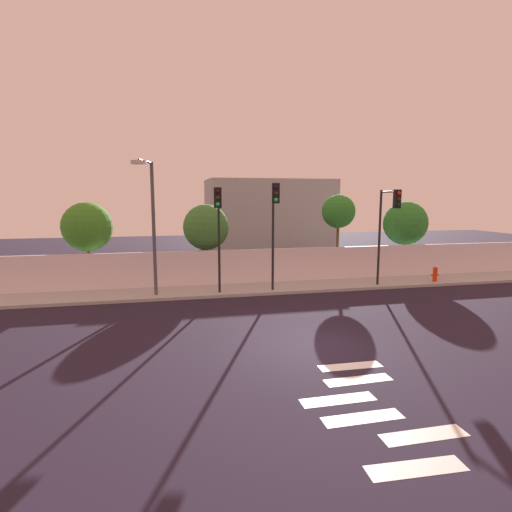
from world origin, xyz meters
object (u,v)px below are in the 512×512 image
Objects in this scene: fire_hydrant at (435,274)px; roadside_tree_midleft at (206,227)px; traffic_light_left at (389,217)px; traffic_light_right at (218,218)px; traffic_light_center at (274,214)px; street_lamp_curbside at (152,217)px; roadside_tree_rightmost at (405,223)px; roadside_tree_midright at (338,212)px; roadside_tree_leftmost at (87,227)px.

roadside_tree_midleft is at bearing 165.44° from fire_hydrant.
fire_hydrant is at bearing 11.71° from traffic_light_left.
roadside_tree_midleft is (-8.76, 3.85, -0.67)m from traffic_light_left.
traffic_light_right is 12.34m from fire_hydrant.
street_lamp_curbside reaches higher than traffic_light_center.
roadside_tree_midleft is at bearing 93.42° from traffic_light_right.
traffic_light_center is 1.16× the size of roadside_tree_rightmost.
traffic_light_center reaches higher than roadside_tree_rightmost.
traffic_light_center is 6.28m from roadside_tree_midright.
traffic_light_center reaches higher than roadside_tree_midright.
traffic_light_right is (-8.53, 0.14, 0.03)m from traffic_light_left.
roadside_tree_midleft is at bearing 156.26° from traffic_light_left.
traffic_light_center is (-5.92, -0.03, 0.18)m from traffic_light_left.
fire_hydrant is at bearing -35.82° from roadside_tree_midright.
roadside_tree_leftmost is at bearing 180.00° from roadside_tree_midright.
traffic_light_left is 8.54m from traffic_light_right.
roadside_tree_rightmost is at bearing 22.53° from traffic_light_center.
street_lamp_curbside is 1.41× the size of roadside_tree_midleft.
roadside_tree_leftmost is at bearing 149.71° from traffic_light_right.
street_lamp_curbside reaches higher than fire_hydrant.
street_lamp_curbside is 7.47× the size of fire_hydrant.
street_lamp_curbside reaches higher than traffic_light_left.
traffic_light_left is 9.59m from roadside_tree_midleft.
street_lamp_curbside is 15.24m from fire_hydrant.
roadside_tree_midright reaches higher than fire_hydrant.
traffic_light_right is 7.37m from roadside_tree_leftmost.
street_lamp_curbside is 11.01m from roadside_tree_midright.
street_lamp_curbside reaches higher than roadside_tree_midright.
roadside_tree_midright is at bearing 180.00° from roadside_tree_rightmost.
street_lamp_curbside reaches higher than traffic_light_right.
roadside_tree_midleft is 12.19m from roadside_tree_rightmost.
roadside_tree_rightmost is (4.42, 0.00, -0.74)m from roadside_tree_midright.
street_lamp_curbside is (-11.52, 0.64, 0.07)m from traffic_light_left.
traffic_light_center is at bearing -23.42° from roadside_tree_leftmost.
traffic_light_center is 5.64m from street_lamp_curbside.
roadside_tree_leftmost is (-8.96, 3.88, -0.73)m from traffic_light_center.
street_lamp_curbside is 15.31m from roadside_tree_rightmost.
traffic_light_left is 4.67m from fire_hydrant.
traffic_light_right is 0.81× the size of street_lamp_curbside.
traffic_light_left is 1.10× the size of roadside_tree_leftmost.
roadside_tree_midleft is (2.77, 3.21, -0.74)m from street_lamp_curbside.
roadside_tree_leftmost is 1.03× the size of roadside_tree_midleft.
roadside_tree_rightmost is at bearing -0.00° from roadside_tree_leftmost.
traffic_light_right is (-2.61, 0.17, -0.15)m from traffic_light_center.
street_lamp_curbside is 1.26× the size of roadside_tree_midright.
traffic_light_right is at bearing -30.29° from roadside_tree_leftmost.
roadside_tree_rightmost is at bearing 12.12° from street_lamp_curbside.
traffic_light_left is at bearing -168.29° from fire_hydrant.
roadside_tree_midright is (7.77, 0.00, 0.80)m from roadside_tree_midleft.
roadside_tree_midleft is (-12.13, 3.15, 2.49)m from fire_hydrant.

